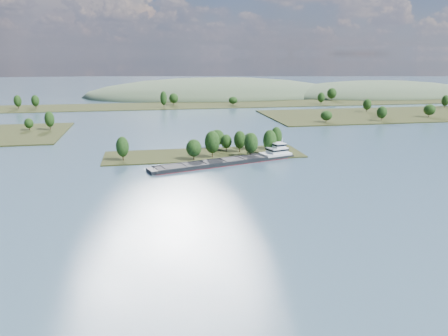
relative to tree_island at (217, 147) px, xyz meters
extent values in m
plane|color=#385161|center=(-6.42, -58.82, -3.93)|extent=(1800.00, 1800.00, 0.00)
cube|color=#262C13|center=(-6.42, 1.18, -3.93)|extent=(100.00, 30.00, 1.20)
cylinder|color=black|center=(15.32, -9.86, -1.34)|extent=(0.50, 0.50, 3.99)
ellipsoid|color=black|center=(15.32, -9.86, 3.74)|extent=(6.97, 6.97, 10.26)
cylinder|color=black|center=(2.36, 13.54, -1.67)|extent=(0.50, 0.50, 3.33)
ellipsoid|color=black|center=(2.36, 13.54, 2.57)|extent=(8.12, 8.12, 8.57)
cylinder|color=black|center=(-3.48, -6.93, -1.18)|extent=(0.50, 0.50, 4.31)
ellipsoid|color=black|center=(-3.48, -6.93, 4.31)|extent=(7.48, 7.48, 11.09)
cylinder|color=black|center=(5.97, 5.99, -1.89)|extent=(0.50, 0.50, 2.89)
ellipsoid|color=black|center=(5.97, 5.99, 1.79)|extent=(5.85, 5.85, 7.43)
cylinder|color=black|center=(-12.99, -10.43, -1.70)|extent=(0.50, 0.50, 3.27)
ellipsoid|color=black|center=(-12.99, -10.43, 2.46)|extent=(7.45, 7.45, 8.41)
cylinder|color=black|center=(-46.42, -5.79, -1.43)|extent=(0.50, 0.50, 3.81)
ellipsoid|color=black|center=(-46.42, -5.79, 3.41)|extent=(6.13, 6.13, 9.79)
cylinder|color=black|center=(12.43, 2.57, -1.52)|extent=(0.50, 0.50, 3.63)
ellipsoid|color=black|center=(12.43, 2.57, 3.11)|extent=(6.25, 6.25, 9.35)
cylinder|color=black|center=(32.68, 4.86, -1.34)|extent=(0.50, 0.50, 3.98)
ellipsoid|color=black|center=(32.68, 4.86, 3.72)|extent=(6.14, 6.14, 10.23)
cylinder|color=black|center=(25.75, -6.61, -1.25)|extent=(0.50, 0.50, 4.17)
ellipsoid|color=black|center=(25.75, -6.61, 4.06)|extent=(6.82, 6.82, 10.73)
cylinder|color=black|center=(19.38, 8.09, -1.89)|extent=(0.50, 0.50, 2.89)
ellipsoid|color=black|center=(19.38, 8.09, 1.79)|extent=(7.39, 7.39, 7.44)
cylinder|color=black|center=(-97.36, 90.58, -1.08)|extent=(0.50, 0.50, 4.11)
ellipsoid|color=black|center=(-97.36, 90.58, 4.14)|extent=(6.41, 6.41, 10.56)
cylinder|color=black|center=(-110.76, 91.87, -1.81)|extent=(0.50, 0.50, 2.65)
ellipsoid|color=black|center=(-110.76, 91.87, 1.55)|extent=(5.87, 5.87, 6.81)
cube|color=#262C13|center=(223.58, 121.18, -3.93)|extent=(320.00, 90.00, 1.60)
cylinder|color=black|center=(97.11, 88.50, -1.70)|extent=(0.50, 0.50, 2.86)
ellipsoid|color=black|center=(97.11, 88.50, 1.93)|extent=(8.50, 8.50, 7.35)
cylinder|color=black|center=(189.08, 99.05, -1.45)|extent=(0.50, 0.50, 3.38)
ellipsoid|color=black|center=(189.08, 99.05, 2.85)|extent=(9.12, 9.12, 8.68)
cylinder|color=black|center=(141.46, 88.27, -1.33)|extent=(0.50, 0.50, 3.62)
ellipsoid|color=black|center=(141.46, 88.27, 3.27)|extent=(7.57, 7.57, 9.30)
cylinder|color=black|center=(150.25, 102.78, -1.70)|extent=(0.50, 0.50, 2.87)
ellipsoid|color=black|center=(150.25, 102.78, 1.96)|extent=(5.70, 5.70, 7.39)
cylinder|color=black|center=(155.74, 137.33, -1.26)|extent=(0.50, 0.50, 3.75)
ellipsoid|color=black|center=(155.74, 137.33, 3.51)|extent=(7.29, 7.29, 9.65)
cylinder|color=black|center=(241.66, 150.77, -1.16)|extent=(0.50, 0.50, 3.94)
ellipsoid|color=black|center=(241.66, 150.77, 3.85)|extent=(6.72, 6.72, 10.14)
cube|color=#262C13|center=(-6.42, 221.18, -3.93)|extent=(900.00, 60.00, 1.20)
cylinder|color=black|center=(-149.00, 217.49, -1.24)|extent=(0.50, 0.50, 4.19)
ellipsoid|color=black|center=(-149.00, 217.49, 4.09)|extent=(6.96, 6.96, 10.78)
cylinder|color=black|center=(140.79, 202.90, -1.37)|extent=(0.50, 0.50, 3.93)
ellipsoid|color=black|center=(140.79, 202.90, 3.63)|extent=(7.29, 7.29, 10.11)
cylinder|color=black|center=(-5.55, 223.50, -1.42)|extent=(0.50, 0.50, 3.82)
ellipsoid|color=black|center=(-5.55, 223.50, 3.44)|extent=(9.08, 9.08, 9.83)
cylinder|color=black|center=(166.37, 234.96, -1.10)|extent=(0.50, 0.50, 4.47)
ellipsoid|color=black|center=(166.37, 234.96, 4.59)|extent=(10.22, 10.22, 11.50)
cylinder|color=black|center=(-133.86, 218.33, -1.27)|extent=(0.50, 0.50, 4.12)
ellipsoid|color=black|center=(-133.86, 218.33, 3.96)|extent=(7.17, 7.17, 10.59)
cylinder|color=black|center=(52.06, 211.23, -1.94)|extent=(0.50, 0.50, 2.79)
ellipsoid|color=black|center=(52.06, 211.23, 1.61)|extent=(8.77, 8.77, 7.18)
cylinder|color=black|center=(-16.42, 203.69, -0.78)|extent=(0.50, 0.50, 5.11)
ellipsoid|color=black|center=(-16.42, 203.69, 5.71)|extent=(6.23, 6.23, 13.13)
ellipsoid|color=#43563B|center=(253.58, 291.18, -3.93)|extent=(260.00, 140.00, 36.00)
ellipsoid|color=#43563B|center=(53.58, 321.18, -3.93)|extent=(320.00, 160.00, 44.00)
cube|color=black|center=(1.08, -18.84, -3.49)|extent=(70.94, 29.18, 1.96)
cube|color=maroon|center=(1.08, -18.84, -3.89)|extent=(71.16, 29.40, 0.22)
cube|color=black|center=(-7.02, -16.71, -2.24)|extent=(53.08, 16.33, 0.71)
cube|color=black|center=(-4.49, -25.09, -2.24)|extent=(53.08, 16.33, 0.71)
cube|color=black|center=(-5.76, -20.90, -2.37)|extent=(53.59, 23.17, 0.27)
cube|color=black|center=(-24.55, -26.57, -2.10)|extent=(9.81, 9.33, 0.31)
cube|color=black|center=(-15.15, -23.74, -2.10)|extent=(9.81, 9.33, 0.31)
cube|color=black|center=(-5.76, -20.90, -2.10)|extent=(9.81, 9.33, 0.31)
cube|color=black|center=(3.64, -18.06, -2.10)|extent=(9.81, 9.33, 0.31)
cube|color=black|center=(13.04, -15.23, -2.10)|extent=(9.81, 9.33, 0.31)
cube|color=black|center=(-33.53, -29.28, -3.13)|extent=(4.88, 8.46, 1.79)
cylinder|color=black|center=(-32.67, -29.02, -1.88)|extent=(0.27, 0.27, 1.96)
cube|color=white|center=(27.57, -10.84, -1.97)|extent=(16.15, 12.33, 1.07)
cube|color=white|center=(28.42, -10.58, -0.19)|extent=(10.61, 9.41, 2.68)
cube|color=black|center=(28.42, -10.58, 0.17)|extent=(10.83, 9.64, 0.80)
cube|color=white|center=(29.28, -10.33, 2.14)|extent=(6.67, 6.67, 1.96)
cube|color=black|center=(29.28, -10.33, 2.49)|extent=(6.90, 6.90, 0.71)
cube|color=white|center=(29.28, -10.33, 3.21)|extent=(7.12, 7.12, 0.18)
cylinder|color=white|center=(31.41, -9.68, 4.28)|extent=(0.22, 0.22, 2.32)
cylinder|color=black|center=(25.09, -8.79, 3.39)|extent=(0.56, 0.56, 1.07)
camera|label=1|loc=(-36.06, -213.58, 46.00)|focal=35.00mm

